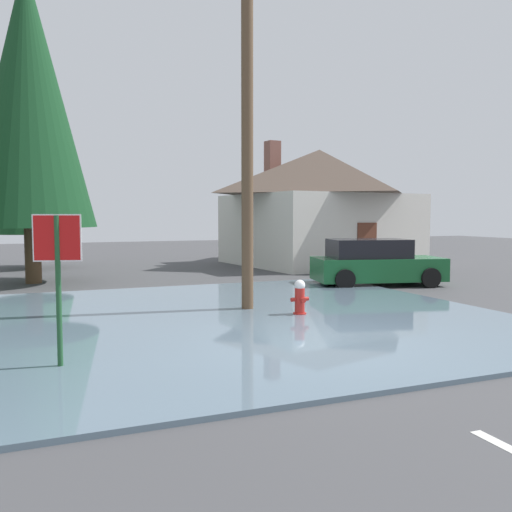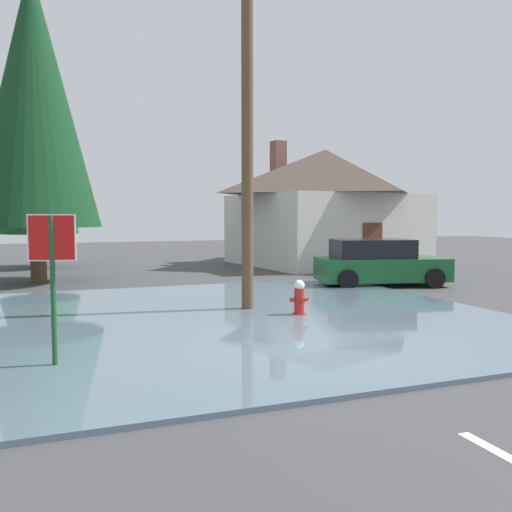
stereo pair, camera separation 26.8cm
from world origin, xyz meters
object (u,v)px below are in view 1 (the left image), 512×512
(fire_hydrant, at_px, (300,299))
(utility_pole, at_px, (247,126))
(parked_car, at_px, (375,263))
(house, at_px, (319,205))
(stop_sign_near, at_px, (58,260))
(pine_tree_short_left, at_px, (28,96))
(pine_tree_far_center, at_px, (30,154))

(fire_hydrant, bearing_deg, utility_pole, 126.08)
(parked_car, bearing_deg, house, 74.44)
(stop_sign_near, distance_m, utility_pole, 6.33)
(pine_tree_short_left, distance_m, pine_tree_far_center, 5.93)
(stop_sign_near, relative_size, pine_tree_far_center, 0.28)
(fire_hydrant, distance_m, utility_pole, 4.22)
(utility_pole, bearing_deg, pine_tree_far_center, 109.06)
(utility_pole, xyz_separation_m, pine_tree_short_left, (-4.73, 7.89, 1.86))
(fire_hydrant, height_order, pine_tree_short_left, pine_tree_short_left)
(fire_hydrant, bearing_deg, house, 59.35)
(fire_hydrant, height_order, pine_tree_far_center, pine_tree_far_center)
(fire_hydrant, xyz_separation_m, utility_pole, (-0.83, 1.14, 3.98))
(stop_sign_near, distance_m, house, 18.91)
(house, distance_m, parked_car, 8.31)
(fire_hydrant, xyz_separation_m, pine_tree_far_center, (-5.55, 14.81, 4.51))
(pine_tree_short_left, xyz_separation_m, pine_tree_far_center, (0.00, 5.78, -1.32))
(house, height_order, pine_tree_short_left, pine_tree_short_left)
(stop_sign_near, relative_size, parked_car, 0.52)
(pine_tree_short_left, bearing_deg, utility_pole, -59.07)
(house, bearing_deg, fire_hydrant, -120.65)
(stop_sign_near, height_order, pine_tree_far_center, pine_tree_far_center)
(fire_hydrant, xyz_separation_m, pine_tree_short_left, (-5.55, 9.02, 5.84))
(stop_sign_near, relative_size, fire_hydrant, 2.72)
(pine_tree_short_left, bearing_deg, fire_hydrant, -58.39)
(utility_pole, height_order, parked_car, utility_pole)
(utility_pole, relative_size, parked_car, 1.89)
(house, bearing_deg, pine_tree_short_left, -167.25)
(fire_hydrant, height_order, utility_pole, utility_pole)
(pine_tree_far_center, bearing_deg, stop_sign_near, -88.97)
(utility_pole, relative_size, pine_tree_short_left, 0.79)
(house, relative_size, pine_tree_far_center, 1.03)
(pine_tree_short_left, bearing_deg, parked_car, -25.19)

